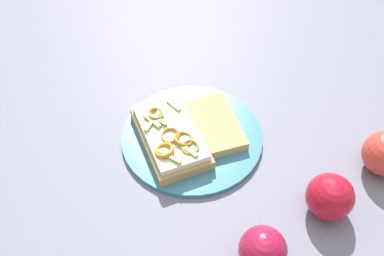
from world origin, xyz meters
name	(u,v)px	position (x,y,z in m)	size (l,w,h in m)	color
ground_plane	(192,138)	(0.00, 0.00, 0.00)	(2.00, 2.00, 0.00)	slate
plate	(192,136)	(0.00, 0.00, 0.01)	(0.27, 0.27, 0.01)	teal
sandwich	(170,136)	(0.01, 0.04, 0.03)	(0.20, 0.15, 0.05)	tan
bread_slice_side	(213,125)	(-0.01, -0.04, 0.02)	(0.14, 0.09, 0.02)	tan
apple_0	(263,250)	(-0.26, 0.07, 0.04)	(0.07, 0.07, 0.07)	#A81639
apple_2	(330,197)	(-0.26, -0.07, 0.04)	(0.08, 0.08, 0.08)	#B51327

